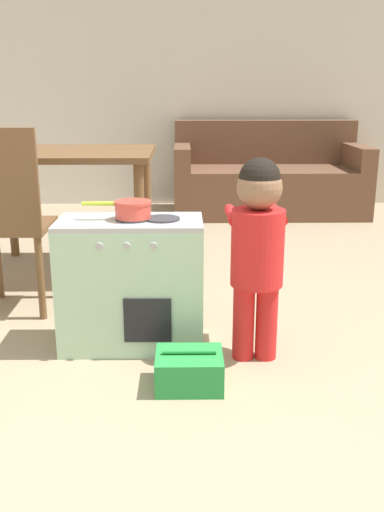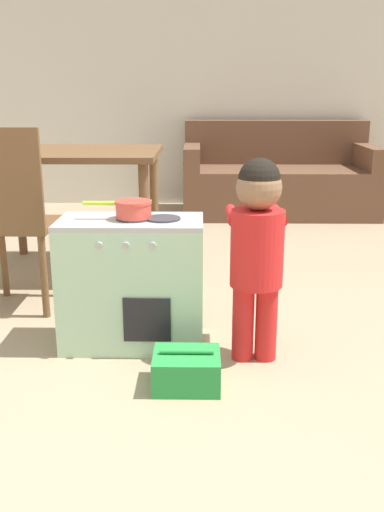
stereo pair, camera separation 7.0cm
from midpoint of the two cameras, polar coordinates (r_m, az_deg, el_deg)
ground_plane at (r=1.91m, az=-4.45°, el=-18.64°), size 16.00×16.00×0.00m
wall_back at (r=5.67m, az=-0.82°, el=18.37°), size 10.00×0.06×2.60m
play_kitchen at (r=2.49m, az=-5.19°, el=-2.69°), size 0.61×0.33×0.57m
toy_pot at (r=2.40m, az=-5.11°, el=4.81°), size 0.29×0.16×0.07m
child_figure at (r=2.29m, az=7.41°, el=1.65°), size 0.24×0.35×0.84m
toy_basket at (r=2.21m, az=0.38°, el=-11.32°), size 0.25×0.21×0.15m
dining_table at (r=3.54m, az=-11.21°, el=8.65°), size 1.03×0.80×0.75m
dining_chair_near at (r=2.93m, az=-16.74°, el=3.73°), size 0.36×0.36×0.93m
couch at (r=5.33m, az=8.92°, el=7.52°), size 1.70×0.85×0.82m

